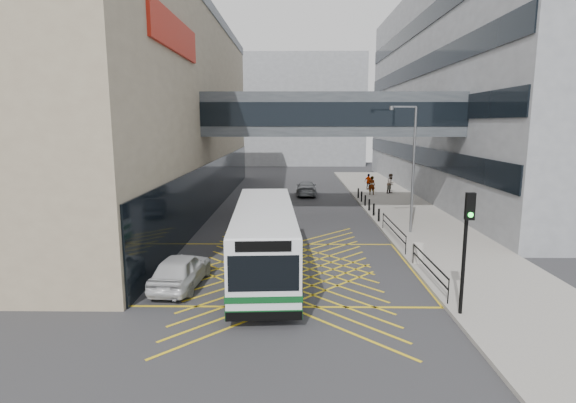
{
  "coord_description": "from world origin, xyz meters",
  "views": [
    {
      "loc": [
        0.29,
        -20.64,
        6.89
      ],
      "look_at": [
        0.0,
        4.0,
        2.6
      ],
      "focal_mm": 28.0,
      "sensor_mm": 36.0,
      "label": 1
    }
  ],
  "objects_px": {
    "bus": "(265,238)",
    "car_white": "(181,270)",
    "car_silver": "(306,188)",
    "street_lamp": "(411,162)",
    "traffic_light": "(467,236)",
    "pedestrian_a": "(372,185)",
    "pedestrian_c": "(369,182)",
    "car_dark": "(268,207)",
    "pedestrian_b": "(391,184)",
    "litter_bin": "(418,253)"
  },
  "relations": [
    {
      "from": "bus",
      "to": "car_dark",
      "type": "bearing_deg",
      "value": 89.29
    },
    {
      "from": "traffic_light",
      "to": "street_lamp",
      "type": "height_order",
      "value": "street_lamp"
    },
    {
      "from": "bus",
      "to": "car_silver",
      "type": "bearing_deg",
      "value": 80.38
    },
    {
      "from": "car_white",
      "to": "litter_bin",
      "type": "relative_size",
      "value": 4.85
    },
    {
      "from": "litter_bin",
      "to": "pedestrian_b",
      "type": "bearing_deg",
      "value": 81.27
    },
    {
      "from": "car_silver",
      "to": "traffic_light",
      "type": "height_order",
      "value": "traffic_light"
    },
    {
      "from": "bus",
      "to": "car_dark",
      "type": "height_order",
      "value": "bus"
    },
    {
      "from": "car_dark",
      "to": "traffic_light",
      "type": "relative_size",
      "value": 0.97
    },
    {
      "from": "car_dark",
      "to": "litter_bin",
      "type": "xyz_separation_m",
      "value": [
        8.02,
        -12.02,
        -0.03
      ]
    },
    {
      "from": "car_silver",
      "to": "street_lamp",
      "type": "distance_m",
      "value": 17.13
    },
    {
      "from": "bus",
      "to": "litter_bin",
      "type": "relative_size",
      "value": 12.02
    },
    {
      "from": "traffic_light",
      "to": "car_dark",
      "type": "bearing_deg",
      "value": 115.31
    },
    {
      "from": "pedestrian_a",
      "to": "pedestrian_c",
      "type": "xyz_separation_m",
      "value": [
        0.25,
        3.3,
        -0.08
      ]
    },
    {
      "from": "bus",
      "to": "pedestrian_b",
      "type": "distance_m",
      "value": 25.86
    },
    {
      "from": "street_lamp",
      "to": "pedestrian_c",
      "type": "relative_size",
      "value": 4.75
    },
    {
      "from": "street_lamp",
      "to": "traffic_light",
      "type": "bearing_deg",
      "value": -104.21
    },
    {
      "from": "traffic_light",
      "to": "car_silver",
      "type": "bearing_deg",
      "value": 101.34
    },
    {
      "from": "traffic_light",
      "to": "pedestrian_b",
      "type": "bearing_deg",
      "value": 84.66
    },
    {
      "from": "bus",
      "to": "litter_bin",
      "type": "bearing_deg",
      "value": 6.93
    },
    {
      "from": "litter_bin",
      "to": "pedestrian_c",
      "type": "relative_size",
      "value": 0.59
    },
    {
      "from": "street_lamp",
      "to": "pedestrian_b",
      "type": "height_order",
      "value": "street_lamp"
    },
    {
      "from": "pedestrian_a",
      "to": "car_silver",
      "type": "bearing_deg",
      "value": -7.21
    },
    {
      "from": "car_dark",
      "to": "pedestrian_b",
      "type": "height_order",
      "value": "pedestrian_b"
    },
    {
      "from": "car_dark",
      "to": "street_lamp",
      "type": "height_order",
      "value": "street_lamp"
    },
    {
      "from": "street_lamp",
      "to": "pedestrian_c",
      "type": "bearing_deg",
      "value": 79.54
    },
    {
      "from": "bus",
      "to": "pedestrian_b",
      "type": "bearing_deg",
      "value": 61.98
    },
    {
      "from": "pedestrian_b",
      "to": "pedestrian_a",
      "type": "bearing_deg",
      "value": 160.67
    },
    {
      "from": "car_white",
      "to": "litter_bin",
      "type": "height_order",
      "value": "car_white"
    },
    {
      "from": "car_silver",
      "to": "pedestrian_c",
      "type": "xyz_separation_m",
      "value": [
        6.48,
        2.71,
        0.25
      ]
    },
    {
      "from": "car_silver",
      "to": "litter_bin",
      "type": "xyz_separation_m",
      "value": [
        4.84,
        -21.85,
        -0.09
      ]
    },
    {
      "from": "street_lamp",
      "to": "pedestrian_a",
      "type": "distance_m",
      "value": 15.42
    },
    {
      "from": "car_silver",
      "to": "pedestrian_c",
      "type": "relative_size",
      "value": 2.86
    },
    {
      "from": "bus",
      "to": "car_white",
      "type": "relative_size",
      "value": 2.48
    },
    {
      "from": "bus",
      "to": "pedestrian_a",
      "type": "distance_m",
      "value": 24.26
    },
    {
      "from": "car_silver",
      "to": "pedestrian_b",
      "type": "height_order",
      "value": "pedestrian_b"
    },
    {
      "from": "car_dark",
      "to": "pedestrian_b",
      "type": "relative_size",
      "value": 2.26
    },
    {
      "from": "car_silver",
      "to": "car_dark",
      "type": "bearing_deg",
      "value": 73.57
    },
    {
      "from": "car_dark",
      "to": "pedestrian_b",
      "type": "distance_m",
      "value": 15.27
    },
    {
      "from": "car_silver",
      "to": "pedestrian_a",
      "type": "height_order",
      "value": "pedestrian_a"
    },
    {
      "from": "car_white",
      "to": "car_silver",
      "type": "distance_m",
      "value": 25.57
    },
    {
      "from": "car_dark",
      "to": "pedestrian_a",
      "type": "bearing_deg",
      "value": -123.1
    },
    {
      "from": "litter_bin",
      "to": "pedestrian_a",
      "type": "relative_size",
      "value": 0.54
    },
    {
      "from": "car_white",
      "to": "pedestrian_a",
      "type": "bearing_deg",
      "value": -112.07
    },
    {
      "from": "car_silver",
      "to": "street_lamp",
      "type": "height_order",
      "value": "street_lamp"
    },
    {
      "from": "pedestrian_a",
      "to": "litter_bin",
      "type": "bearing_deg",
      "value": 84.48
    },
    {
      "from": "bus",
      "to": "litter_bin",
      "type": "height_order",
      "value": "bus"
    },
    {
      "from": "car_silver",
      "to": "bus",
      "type": "bearing_deg",
      "value": 85.13
    },
    {
      "from": "bus",
      "to": "traffic_light",
      "type": "relative_size",
      "value": 2.61
    },
    {
      "from": "traffic_light",
      "to": "litter_bin",
      "type": "height_order",
      "value": "traffic_light"
    },
    {
      "from": "traffic_light",
      "to": "litter_bin",
      "type": "relative_size",
      "value": 4.61
    }
  ]
}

